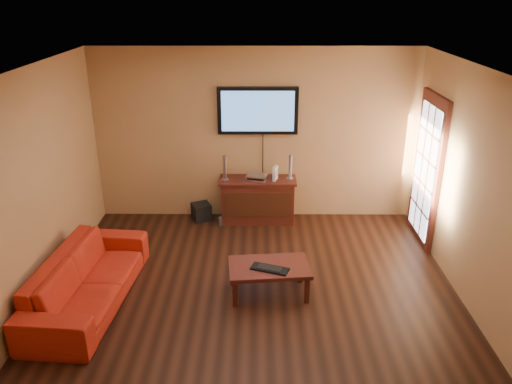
{
  "coord_description": "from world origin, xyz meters",
  "views": [
    {
      "loc": [
        0.05,
        -5.01,
        3.5
      ],
      "look_at": [
        0.02,
        0.8,
        1.1
      ],
      "focal_mm": 35.0,
      "sensor_mm": 36.0,
      "label": 1
    }
  ],
  "objects_px": {
    "sofa": "(87,271)",
    "keyboard": "(270,269)",
    "television": "(258,111)",
    "bottle": "(220,222)",
    "game_console": "(275,173)",
    "av_receiver": "(257,177)",
    "media_console": "(258,200)",
    "speaker_right": "(290,168)",
    "subwoofer": "(201,212)",
    "coffee_table": "(269,270)",
    "speaker_left": "(225,169)"
  },
  "relations": [
    {
      "from": "sofa",
      "to": "keyboard",
      "type": "distance_m",
      "value": 2.15
    },
    {
      "from": "television",
      "to": "bottle",
      "type": "bearing_deg",
      "value": -143.55
    },
    {
      "from": "sofa",
      "to": "game_console",
      "type": "relative_size",
      "value": 9.66
    },
    {
      "from": "av_receiver",
      "to": "keyboard",
      "type": "distance_m",
      "value": 2.19
    },
    {
      "from": "media_console",
      "to": "av_receiver",
      "type": "xyz_separation_m",
      "value": [
        -0.01,
        0.0,
        0.39
      ]
    },
    {
      "from": "television",
      "to": "game_console",
      "type": "distance_m",
      "value": 0.99
    },
    {
      "from": "speaker_right",
      "to": "av_receiver",
      "type": "relative_size",
      "value": 1.22
    },
    {
      "from": "sofa",
      "to": "subwoofer",
      "type": "height_order",
      "value": "sofa"
    },
    {
      "from": "coffee_table",
      "to": "keyboard",
      "type": "distance_m",
      "value": 0.11
    },
    {
      "from": "sofa",
      "to": "speaker_left",
      "type": "xyz_separation_m",
      "value": [
        1.49,
        2.22,
        0.48
      ]
    },
    {
      "from": "coffee_table",
      "to": "av_receiver",
      "type": "relative_size",
      "value": 3.22
    },
    {
      "from": "sofa",
      "to": "speaker_right",
      "type": "height_order",
      "value": "speaker_right"
    },
    {
      "from": "television",
      "to": "keyboard",
      "type": "xyz_separation_m",
      "value": [
        0.15,
        -2.34,
        -1.35
      ]
    },
    {
      "from": "speaker_right",
      "to": "subwoofer",
      "type": "distance_m",
      "value": 1.6
    },
    {
      "from": "coffee_table",
      "to": "speaker_right",
      "type": "distance_m",
      "value": 2.2
    },
    {
      "from": "av_receiver",
      "to": "bottle",
      "type": "xyz_separation_m",
      "value": [
        -0.58,
        -0.25,
        -0.66
      ]
    },
    {
      "from": "coffee_table",
      "to": "speaker_right",
      "type": "height_order",
      "value": "speaker_right"
    },
    {
      "from": "keyboard",
      "to": "television",
      "type": "bearing_deg",
      "value": 93.6
    },
    {
      "from": "media_console",
      "to": "coffee_table",
      "type": "xyz_separation_m",
      "value": [
        0.14,
        -2.07,
        -0.02
      ]
    },
    {
      "from": "television",
      "to": "keyboard",
      "type": "distance_m",
      "value": 2.71
    },
    {
      "from": "speaker_right",
      "to": "game_console",
      "type": "bearing_deg",
      "value": -166.55
    },
    {
      "from": "av_receiver",
      "to": "subwoofer",
      "type": "xyz_separation_m",
      "value": [
        -0.9,
        0.04,
        -0.61
      ]
    },
    {
      "from": "av_receiver",
      "to": "keyboard",
      "type": "height_order",
      "value": "av_receiver"
    },
    {
      "from": "speaker_right",
      "to": "game_console",
      "type": "xyz_separation_m",
      "value": [
        -0.23,
        -0.06,
        -0.07
      ]
    },
    {
      "from": "game_console",
      "to": "media_console",
      "type": "bearing_deg",
      "value": -166.45
    },
    {
      "from": "media_console",
      "to": "game_console",
      "type": "xyz_separation_m",
      "value": [
        0.27,
        -0.03,
        0.46
      ]
    },
    {
      "from": "subwoofer",
      "to": "speaker_left",
      "type": "bearing_deg",
      "value": -34.34
    },
    {
      "from": "coffee_table",
      "to": "sofa",
      "type": "bearing_deg",
      "value": -175.06
    },
    {
      "from": "subwoofer",
      "to": "speaker_right",
      "type": "bearing_deg",
      "value": -24.73
    },
    {
      "from": "media_console",
      "to": "speaker_right",
      "type": "bearing_deg",
      "value": 3.4
    },
    {
      "from": "media_console",
      "to": "speaker_right",
      "type": "xyz_separation_m",
      "value": [
        0.51,
        0.03,
        0.53
      ]
    },
    {
      "from": "subwoofer",
      "to": "keyboard",
      "type": "bearing_deg",
      "value": -88.72
    },
    {
      "from": "speaker_right",
      "to": "subwoofer",
      "type": "xyz_separation_m",
      "value": [
        -1.41,
        0.01,
        -0.75
      ]
    },
    {
      "from": "subwoofer",
      "to": "av_receiver",
      "type": "bearing_deg",
      "value": -26.66
    },
    {
      "from": "speaker_right",
      "to": "bottle",
      "type": "bearing_deg",
      "value": -165.97
    },
    {
      "from": "television",
      "to": "bottle",
      "type": "relative_size",
      "value": 6.65
    },
    {
      "from": "keyboard",
      "to": "bottle",
      "type": "bearing_deg",
      "value": 111.0
    },
    {
      "from": "speaker_left",
      "to": "speaker_right",
      "type": "height_order",
      "value": "speaker_left"
    },
    {
      "from": "media_console",
      "to": "keyboard",
      "type": "height_order",
      "value": "media_console"
    },
    {
      "from": "sofa",
      "to": "game_console",
      "type": "height_order",
      "value": "game_console"
    },
    {
      "from": "media_console",
      "to": "coffee_table",
      "type": "relative_size",
      "value": 1.18
    },
    {
      "from": "speaker_left",
      "to": "av_receiver",
      "type": "bearing_deg",
      "value": 3.99
    },
    {
      "from": "coffee_table",
      "to": "sofa",
      "type": "relative_size",
      "value": 0.48
    },
    {
      "from": "speaker_right",
      "to": "keyboard",
      "type": "bearing_deg",
      "value": -99.33
    },
    {
      "from": "keyboard",
      "to": "game_console",
      "type": "bearing_deg",
      "value": 86.62
    },
    {
      "from": "game_console",
      "to": "av_receiver",
      "type": "bearing_deg",
      "value": -166.83
    },
    {
      "from": "game_console",
      "to": "sofa",
      "type": "bearing_deg",
      "value": -116.63
    },
    {
      "from": "coffee_table",
      "to": "sofa",
      "type": "height_order",
      "value": "sofa"
    },
    {
      "from": "television",
      "to": "coffee_table",
      "type": "xyz_separation_m",
      "value": [
        0.14,
        -2.26,
        -1.42
      ]
    },
    {
      "from": "media_console",
      "to": "keyboard",
      "type": "distance_m",
      "value": 2.16
    }
  ]
}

